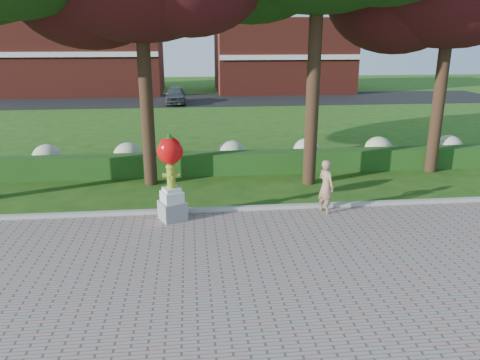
{
  "coord_description": "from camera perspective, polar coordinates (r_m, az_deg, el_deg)",
  "views": [
    {
      "loc": [
        -0.57,
        -9.81,
        4.97
      ],
      "look_at": [
        0.59,
        1.0,
        1.59
      ],
      "focal_mm": 35.0,
      "sensor_mm": 36.0,
      "label": 1
    }
  ],
  "objects": [
    {
      "name": "woman",
      "position": [
        13.63,
        10.44,
        -0.75
      ],
      "size": [
        0.58,
        0.68,
        1.57
      ],
      "primitive_type": "imported",
      "rotation": [
        0.0,
        0.0,
        2.0
      ],
      "color": "#9F7B5B",
      "rests_on": "walkway"
    },
    {
      "name": "street",
      "position": [
        38.14,
        -5.28,
        9.7
      ],
      "size": [
        50.0,
        8.0,
        0.02
      ],
      "primitive_type": "cube",
      "color": "black",
      "rests_on": "ground"
    },
    {
      "name": "lawn_hedge",
      "position": [
        17.43,
        -4.03,
        2.0
      ],
      "size": [
        24.0,
        0.7,
        0.8
      ],
      "primitive_type": "cube",
      "color": "#154918",
      "rests_on": "ground"
    },
    {
      "name": "ground",
      "position": [
        11.01,
        -2.52,
        -9.6
      ],
      "size": [
        100.0,
        100.0,
        0.0
      ],
      "primitive_type": "plane",
      "color": "#1F4C13",
      "rests_on": "ground"
    },
    {
      "name": "building_right",
      "position": [
        44.68,
        5.12,
        14.91
      ],
      "size": [
        12.0,
        8.0,
        6.4
      ],
      "primitive_type": "cube",
      "color": "maroon",
      "rests_on": "ground"
    },
    {
      "name": "parked_car",
      "position": [
        36.07,
        -7.91,
        10.23
      ],
      "size": [
        1.61,
        3.84,
        1.3
      ],
      "primitive_type": "imported",
      "rotation": [
        0.0,
        0.0,
        0.02
      ],
      "color": "#43474B",
      "rests_on": "street"
    },
    {
      "name": "building_left",
      "position": [
        44.84,
        -18.87,
        14.48
      ],
      "size": [
        14.0,
        8.0,
        7.0
      ],
      "primitive_type": "cube",
      "color": "maroon",
      "rests_on": "ground"
    },
    {
      "name": "hydrangea_row",
      "position": [
        18.39,
        -2.38,
        3.32
      ],
      "size": [
        20.1,
        1.1,
        0.99
      ],
      "color": "#BABB8F",
      "rests_on": "ground"
    },
    {
      "name": "curb",
      "position": [
        13.73,
        -3.34,
        -3.68
      ],
      "size": [
        40.0,
        0.18,
        0.15
      ],
      "primitive_type": "cube",
      "color": "#ADADA5",
      "rests_on": "ground"
    },
    {
      "name": "hydrant_sculpture",
      "position": [
        12.86,
        -8.41,
        0.55
      ],
      "size": [
        0.86,
        0.86,
        2.41
      ],
      "rotation": [
        0.0,
        0.0,
        0.42
      ],
      "color": "gray",
      "rests_on": "walkway"
    }
  ]
}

